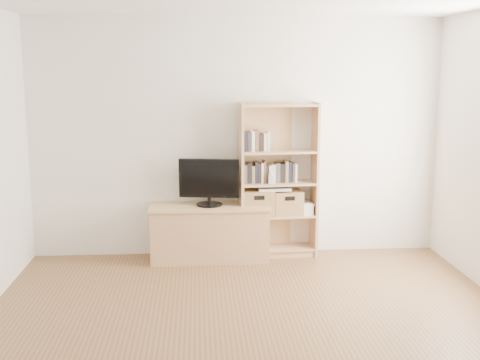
{
  "coord_description": "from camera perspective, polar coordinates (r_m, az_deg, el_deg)",
  "views": [
    {
      "loc": [
        -0.43,
        -4.05,
        2.06
      ],
      "look_at": [
        -0.01,
        1.9,
        0.94
      ],
      "focal_mm": 45.0,
      "sensor_mm": 36.0,
      "label": 1
    }
  ],
  "objects": [
    {
      "name": "bookshelf",
      "position": [
        6.57,
        3.63,
        -0.04
      ],
      "size": [
        0.87,
        0.36,
        1.7
      ],
      "primitive_type": "cube",
      "rotation": [
        0.0,
        0.0,
        0.07
      ],
      "color": "tan",
      "rests_on": "floor"
    },
    {
      "name": "back_wall",
      "position": [
        6.61,
        -0.31,
        4.0
      ],
      "size": [
        4.5,
        0.02,
        2.6
      ],
      "primitive_type": "cube",
      "color": "silver",
      "rests_on": "floor"
    },
    {
      "name": "tv_stand",
      "position": [
        6.56,
        -2.9,
        -5.08
      ],
      "size": [
        1.26,
        0.48,
        0.58
      ],
      "primitive_type": "cube",
      "rotation": [
        0.0,
        0.0,
        0.0
      ],
      "color": "tan",
      "rests_on": "floor"
    },
    {
      "name": "television",
      "position": [
        6.43,
        -2.95,
        -0.21
      ],
      "size": [
        0.65,
        0.15,
        0.51
      ],
      "primitive_type": "cube",
      "rotation": [
        0.0,
        0.0,
        -0.16
      ],
      "color": "black",
      "rests_on": "tv_stand"
    },
    {
      "name": "front_wall",
      "position": [
        1.78,
        10.65,
        -14.9
      ],
      "size": [
        4.5,
        0.02,
        2.6
      ],
      "primitive_type": "cube",
      "color": "silver",
      "rests_on": "floor"
    },
    {
      "name": "basket_left",
      "position": [
        6.58,
        1.68,
        -2.13
      ],
      "size": [
        0.35,
        0.3,
        0.28
      ],
      "primitive_type": "cube",
      "rotation": [
        0.0,
        0.0,
        0.05
      ],
      "color": "olive",
      "rests_on": "bookshelf"
    },
    {
      "name": "floor",
      "position": [
        4.57,
        1.84,
        -16.23
      ],
      "size": [
        4.5,
        5.0,
        0.01
      ],
      "primitive_type": "cube",
      "color": "brown",
      "rests_on": "ground"
    },
    {
      "name": "magazine_stack",
      "position": [
        6.7,
        6.05,
        -2.7
      ],
      "size": [
        0.18,
        0.25,
        0.11
      ],
      "primitive_type": "cube",
      "rotation": [
        0.0,
        0.0,
        0.1
      ],
      "color": "beige",
      "rests_on": "bookshelf"
    },
    {
      "name": "books_row_mid",
      "position": [
        6.58,
        3.6,
        0.81
      ],
      "size": [
        0.87,
        0.23,
        0.23
      ],
      "primitive_type": "cube",
      "rotation": [
        0.0,
        0.0,
        0.08
      ],
      "color": "#4A4640",
      "rests_on": "bookshelf"
    },
    {
      "name": "baby_monitor",
      "position": [
        6.46,
        2.98,
        0.07
      ],
      "size": [
        0.06,
        0.05,
        0.1
      ],
      "primitive_type": "cube",
      "rotation": [
        0.0,
        0.0,
        -0.24
      ],
      "color": "white",
      "rests_on": "bookshelf"
    },
    {
      "name": "books_row_upper",
      "position": [
        6.49,
        2.0,
        3.66
      ],
      "size": [
        0.38,
        0.16,
        0.2
      ],
      "primitive_type": "cube",
      "rotation": [
        0.0,
        0.0,
        0.06
      ],
      "color": "#4A4640",
      "rests_on": "bookshelf"
    },
    {
      "name": "laptop",
      "position": [
        6.56,
        3.21,
        -0.79
      ],
      "size": [
        0.36,
        0.26,
        0.03
      ],
      "primitive_type": "cube",
      "rotation": [
        0.0,
        0.0,
        0.04
      ],
      "color": "silver",
      "rests_on": "basket_left"
    },
    {
      "name": "basket_right",
      "position": [
        6.64,
        4.49,
        -2.11
      ],
      "size": [
        0.34,
        0.29,
        0.26
      ],
      "primitive_type": "cube",
      "rotation": [
        0.0,
        0.0,
        0.09
      ],
      "color": "olive",
      "rests_on": "bookshelf"
    }
  ]
}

